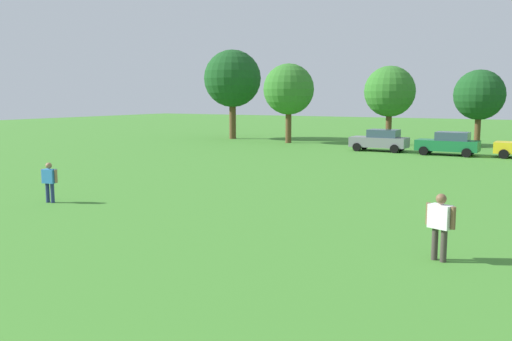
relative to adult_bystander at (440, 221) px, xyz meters
The scene contains 9 objects.
ground_plane 17.57m from the adult_bystander, 110.89° to the left, with size 160.00×160.00×0.00m, color #42842D.
adult_bystander is the anchor object (origin of this frame).
bystander_midfield 15.09m from the adult_bystander, behind, with size 0.75×0.38×1.60m.
parked_car_gray_0 29.22m from the adult_bystander, 109.87° to the left, with size 4.30×2.02×1.68m.
parked_car_green_1 27.40m from the adult_bystander, 100.00° to the left, with size 4.30×2.02×1.68m.
tree_far_left 42.51m from the adult_bystander, 129.06° to the left, with size 5.63×5.63×8.78m.
tree_left 36.87m from the adult_bystander, 122.20° to the left, with size 4.58×4.58×7.14m.
tree_center_left 35.32m from the adult_bystander, 108.24° to the left, with size 4.38×4.38×6.82m.
tree_center_right 34.68m from the adult_bystander, 96.42° to the left, with size 4.09×4.09×6.37m.
Camera 1 is at (8.96, -0.69, 4.18)m, focal length 38.90 mm.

